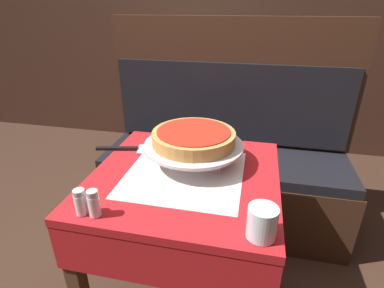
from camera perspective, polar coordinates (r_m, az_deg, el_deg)
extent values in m
cube|color=red|center=(1.15, -1.36, -6.29)|extent=(0.70, 0.70, 0.03)
cube|color=white|center=(1.14, -1.37, -5.60)|extent=(0.43, 0.43, 0.00)
cube|color=red|center=(1.20, -1.31, -10.39)|extent=(0.69, 0.69, 0.17)
cube|color=#4C331E|center=(1.69, -9.20, -10.56)|extent=(0.05, 0.05, 0.73)
cube|color=#4C331E|center=(1.60, 12.86, -13.28)|extent=(0.05, 0.05, 0.73)
cube|color=#1E6B33|center=(2.55, 0.07, 11.73)|extent=(0.74, 0.74, 0.03)
cube|color=white|center=(2.55, 0.07, 12.08)|extent=(0.46, 0.46, 0.00)
cube|color=#1E6B33|center=(2.57, 0.07, 10.15)|extent=(0.74, 0.74, 0.12)
cube|color=#4C331E|center=(2.46, -9.25, 1.52)|extent=(0.05, 0.05, 0.73)
cube|color=#4C331E|center=(2.31, 6.40, 0.09)|extent=(0.05, 0.05, 0.73)
cube|color=#4C331E|center=(3.05, -4.76, 6.47)|extent=(0.05, 0.05, 0.73)
cube|color=#4C331E|center=(2.93, 7.92, 5.53)|extent=(0.05, 0.05, 0.73)
cube|color=#3D2316|center=(2.00, 5.78, -9.21)|extent=(1.51, 0.50, 0.44)
cube|color=black|center=(1.87, 6.10, -2.91)|extent=(1.48, 0.49, 0.06)
cube|color=#3D2316|center=(1.92, 7.48, 11.32)|extent=(1.51, 0.06, 0.78)
cube|color=black|center=(1.91, 7.16, 7.62)|extent=(1.45, 0.02, 0.50)
cube|color=#3D2319|center=(2.94, 8.43, 22.19)|extent=(6.00, 0.04, 2.40)
cylinder|color=#ADADB2|center=(1.31, 1.53, 0.54)|extent=(0.01, 0.01, 0.07)
cylinder|color=#ADADB2|center=(1.17, -5.93, -2.96)|extent=(0.01, 0.01, 0.07)
cylinder|color=#ADADB2|center=(1.12, 5.37, -4.16)|extent=(0.01, 0.01, 0.07)
cylinder|color=#ADADB2|center=(1.18, 0.31, -0.76)|extent=(0.27, 0.27, 0.01)
cylinder|color=silver|center=(1.18, 0.31, -0.50)|extent=(0.38, 0.38, 0.01)
cylinder|color=silver|center=(1.18, 0.31, -0.15)|extent=(0.39, 0.39, 0.01)
cylinder|color=#C68E47|center=(1.17, 0.32, 1.19)|extent=(0.32, 0.32, 0.05)
cylinder|color=#B22819|center=(1.15, 0.32, 2.38)|extent=(0.29, 0.29, 0.01)
cube|color=#BCBCC1|center=(1.33, -8.00, -0.96)|extent=(0.12, 0.11, 0.00)
cube|color=black|center=(1.35, -14.07, -0.80)|extent=(0.18, 0.06, 0.01)
cylinder|color=silver|center=(0.86, 13.21, -14.32)|extent=(0.08, 0.08, 0.09)
cylinder|color=silver|center=(0.98, -20.40, -10.73)|extent=(0.04, 0.04, 0.07)
cylinder|color=#B7B7BC|center=(0.96, -20.77, -8.67)|extent=(0.03, 0.03, 0.02)
cylinder|color=silver|center=(0.96, -18.13, -11.15)|extent=(0.04, 0.04, 0.07)
cylinder|color=#B7B7BC|center=(0.93, -18.49, -8.97)|extent=(0.03, 0.03, 0.02)
cube|color=black|center=(2.56, 1.26, 12.50)|extent=(0.13, 0.13, 0.03)
cylinder|color=black|center=(2.54, 1.28, 14.54)|extent=(0.01, 0.01, 0.16)
cylinder|color=red|center=(2.58, 1.45, 14.31)|extent=(0.04, 0.04, 0.12)
cylinder|color=white|center=(2.50, 1.09, 13.97)|extent=(0.04, 0.04, 0.12)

